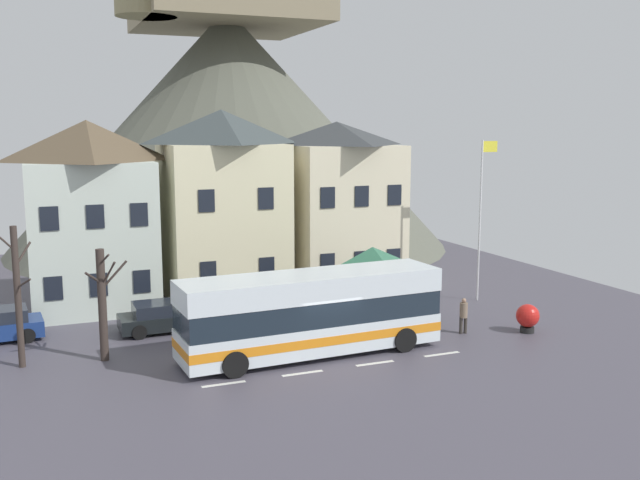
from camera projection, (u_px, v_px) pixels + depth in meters
The scene contains 18 objects.
ground_plane at pixel (327, 359), 28.38m from camera, with size 40.00×60.00×0.07m.
townhouse_00 at pixel (91, 216), 35.48m from camera, with size 5.93×5.54×9.37m.
townhouse_01 at pixel (223, 205), 37.89m from camera, with size 6.04×5.43×9.93m.
townhouse_02 at pixel (336, 204), 41.07m from camera, with size 5.86×6.75×9.32m.
hilltop_castle at pixel (228, 121), 53.94m from camera, with size 32.73×32.73×23.67m.
transit_bus at pixel (311, 314), 28.55m from camera, with size 10.78×3.13×3.31m.
bus_shelter at pixel (372, 259), 33.44m from camera, with size 3.60×3.60×3.52m.
parked_car_00 at pixel (350, 295), 36.07m from camera, with size 4.06×2.08×1.33m.
parked_car_01 at pixel (167, 317), 32.08m from camera, with size 4.28×1.99×1.33m.
pedestrian_00 at pixel (464, 314), 31.63m from camera, with size 0.36×0.34×1.60m.
pedestrian_01 at pixel (404, 310), 32.48m from camera, with size 0.34×0.31×1.61m.
pedestrian_02 at pixel (431, 308), 32.70m from camera, with size 0.33×0.33×1.48m.
pedestrian_03 at pixel (383, 310), 32.41m from camera, with size 0.33×0.33×1.57m.
public_bench at pixel (335, 305), 34.93m from camera, with size 1.78×0.48×0.87m.
flagpole at pixel (481, 210), 37.08m from camera, with size 0.95×0.10×8.39m.
harbour_buoy at pixel (528, 317), 31.82m from camera, with size 1.03×1.03×1.28m.
bare_tree_01 at pixel (18, 293), 26.92m from camera, with size 1.59×1.56×5.63m.
bare_tree_02 at pixel (103, 303), 27.77m from camera, with size 1.65×1.09×4.43m.
Camera 1 is at (-10.51, -25.18, 9.10)m, focal length 40.30 mm.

